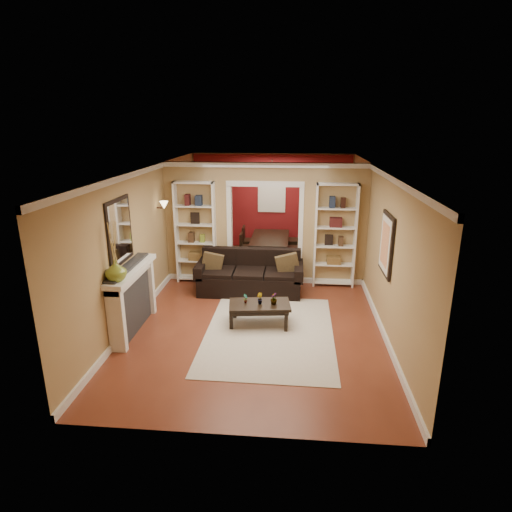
# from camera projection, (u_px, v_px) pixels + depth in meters

# --- Properties ---
(floor) EXTENTS (8.00, 8.00, 0.00)m
(floor) POSITION_uv_depth(u_px,v_px,m) (261.00, 300.00, 8.84)
(floor) COLOR brown
(floor) RESTS_ON ground
(ceiling) EXTENTS (8.00, 8.00, 0.00)m
(ceiling) POSITION_uv_depth(u_px,v_px,m) (261.00, 168.00, 8.03)
(ceiling) COLOR white
(ceiling) RESTS_ON ground
(wall_back) EXTENTS (8.00, 0.00, 8.00)m
(wall_back) POSITION_uv_depth(u_px,v_px,m) (272.00, 202.00, 12.24)
(wall_back) COLOR tan
(wall_back) RESTS_ON ground
(wall_front) EXTENTS (8.00, 0.00, 8.00)m
(wall_front) POSITION_uv_depth(u_px,v_px,m) (232.00, 332.00, 4.64)
(wall_front) COLOR tan
(wall_front) RESTS_ON ground
(wall_left) EXTENTS (0.00, 8.00, 8.00)m
(wall_left) POSITION_uv_depth(u_px,v_px,m) (150.00, 235.00, 8.63)
(wall_left) COLOR tan
(wall_left) RESTS_ON ground
(wall_right) EXTENTS (0.00, 8.00, 8.00)m
(wall_right) POSITION_uv_depth(u_px,v_px,m) (377.00, 240.00, 8.25)
(wall_right) COLOR tan
(wall_right) RESTS_ON ground
(partition_wall) EXTENTS (4.50, 0.15, 2.70)m
(partition_wall) POSITION_uv_depth(u_px,v_px,m) (265.00, 224.00, 9.58)
(partition_wall) COLOR tan
(partition_wall) RESTS_ON floor
(red_back_panel) EXTENTS (4.44, 0.04, 2.64)m
(red_back_panel) POSITION_uv_depth(u_px,v_px,m) (272.00, 203.00, 12.22)
(red_back_panel) COLOR maroon
(red_back_panel) RESTS_ON floor
(dining_window) EXTENTS (0.78, 0.03, 0.98)m
(dining_window) POSITION_uv_depth(u_px,v_px,m) (272.00, 195.00, 12.11)
(dining_window) COLOR #8CA5CC
(dining_window) RESTS_ON wall_back
(area_rug) EXTENTS (2.24, 3.12, 0.01)m
(area_rug) POSITION_uv_depth(u_px,v_px,m) (269.00, 332.00, 7.49)
(area_rug) COLOR beige
(area_rug) RESTS_ON floor
(sofa) EXTENTS (2.27, 0.98, 0.89)m
(sofa) POSITION_uv_depth(u_px,v_px,m) (250.00, 273.00, 9.16)
(sofa) COLOR black
(sofa) RESTS_ON floor
(pillow_left) EXTENTS (0.44, 0.16, 0.43)m
(pillow_left) POSITION_uv_depth(u_px,v_px,m) (212.00, 263.00, 9.15)
(pillow_left) COLOR brown
(pillow_left) RESTS_ON sofa
(pillow_right) EXTENTS (0.48, 0.21, 0.47)m
(pillow_right) POSITION_uv_depth(u_px,v_px,m) (288.00, 264.00, 9.01)
(pillow_right) COLOR brown
(pillow_right) RESTS_ON sofa
(coffee_table) EXTENTS (1.15, 0.72, 0.41)m
(coffee_table) POSITION_uv_depth(u_px,v_px,m) (260.00, 314.00, 7.74)
(coffee_table) COLOR black
(coffee_table) RESTS_ON floor
(plant_left) EXTENTS (0.10, 0.11, 0.17)m
(plant_left) POSITION_uv_depth(u_px,v_px,m) (246.00, 299.00, 7.67)
(plant_left) COLOR #336626
(plant_left) RESTS_ON coffee_table
(plant_center) EXTENTS (0.14, 0.14, 0.20)m
(plant_center) POSITION_uv_depth(u_px,v_px,m) (260.00, 298.00, 7.65)
(plant_center) COLOR #336626
(plant_center) RESTS_ON coffee_table
(plant_right) EXTENTS (0.12, 0.12, 0.21)m
(plant_right) POSITION_uv_depth(u_px,v_px,m) (274.00, 299.00, 7.62)
(plant_right) COLOR #336626
(plant_right) RESTS_ON coffee_table
(bookshelf_left) EXTENTS (0.90, 0.30, 2.30)m
(bookshelf_left) POSITION_uv_depth(u_px,v_px,m) (196.00, 233.00, 9.61)
(bookshelf_left) COLOR white
(bookshelf_left) RESTS_ON floor
(bookshelf_right) EXTENTS (0.90, 0.30, 2.30)m
(bookshelf_right) POSITION_uv_depth(u_px,v_px,m) (335.00, 236.00, 9.35)
(bookshelf_right) COLOR white
(bookshelf_right) RESTS_ON floor
(fireplace) EXTENTS (0.32, 1.70, 1.16)m
(fireplace) POSITION_uv_depth(u_px,v_px,m) (134.00, 300.00, 7.42)
(fireplace) COLOR white
(fireplace) RESTS_ON floor
(vase) EXTENTS (0.36, 0.36, 0.34)m
(vase) POSITION_uv_depth(u_px,v_px,m) (116.00, 271.00, 6.62)
(vase) COLOR olive
(vase) RESTS_ON fireplace
(mirror) EXTENTS (0.03, 0.95, 1.10)m
(mirror) POSITION_uv_depth(u_px,v_px,m) (120.00, 231.00, 7.07)
(mirror) COLOR silver
(mirror) RESTS_ON wall_left
(wall_sconce) EXTENTS (0.18, 0.18, 0.22)m
(wall_sconce) POSITION_uv_depth(u_px,v_px,m) (161.00, 206.00, 9.00)
(wall_sconce) COLOR #FFE0A5
(wall_sconce) RESTS_ON wall_left
(framed_art) EXTENTS (0.04, 0.85, 1.05)m
(framed_art) POSITION_uv_depth(u_px,v_px,m) (386.00, 244.00, 7.24)
(framed_art) COLOR black
(framed_art) RESTS_ON wall_right
(dining_table) EXTENTS (1.76, 0.98, 0.62)m
(dining_table) POSITION_uv_depth(u_px,v_px,m) (271.00, 248.00, 11.40)
(dining_table) COLOR black
(dining_table) RESTS_ON floor
(dining_chair_nw) EXTENTS (0.53, 0.53, 0.80)m
(dining_chair_nw) POSITION_uv_depth(u_px,v_px,m) (250.00, 248.00, 11.13)
(dining_chair_nw) COLOR black
(dining_chair_nw) RESTS_ON floor
(dining_chair_ne) EXTENTS (0.49, 0.49, 0.82)m
(dining_chair_ne) POSITION_uv_depth(u_px,v_px,m) (292.00, 248.00, 11.04)
(dining_chair_ne) COLOR black
(dining_chair_ne) RESTS_ON floor
(dining_chair_sw) EXTENTS (0.42, 0.42, 0.84)m
(dining_chair_sw) POSITION_uv_depth(u_px,v_px,m) (252.00, 241.00, 11.70)
(dining_chair_sw) COLOR black
(dining_chair_sw) RESTS_ON floor
(dining_chair_se) EXTENTS (0.46, 0.46, 0.91)m
(dining_chair_se) POSITION_uv_depth(u_px,v_px,m) (292.00, 241.00, 11.60)
(dining_chair_se) COLOR black
(dining_chair_se) RESTS_ON floor
(chandelier) EXTENTS (0.50, 0.50, 0.30)m
(chandelier) POSITION_uv_depth(u_px,v_px,m) (269.00, 184.00, 10.80)
(chandelier) COLOR #351D18
(chandelier) RESTS_ON ceiling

